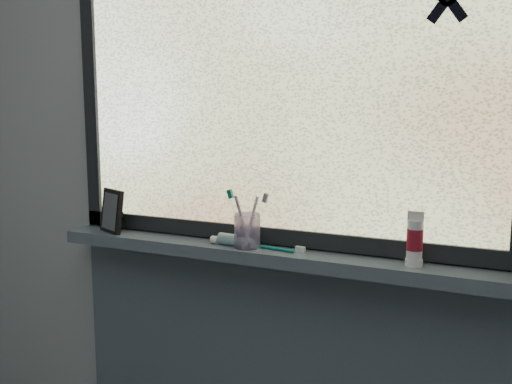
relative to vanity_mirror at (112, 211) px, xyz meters
The scene contains 10 objects.
wall_back 0.68m from the vanity_mirror, ahead, with size 3.00×0.01×2.50m, color #9EA3A8.
windowsill 0.66m from the vanity_mirror, ahead, with size 1.62×0.14×0.04m, color #495462.
window_pane 0.79m from the vanity_mirror, ahead, with size 1.50×0.01×1.00m, color silver.
frame_bottom 0.66m from the vanity_mirror, ahead, with size 1.60×0.03×0.05m, color black.
frame_left 0.46m from the vanity_mirror, 151.64° to the left, with size 0.05×0.03×1.10m, color black.
vanity_mirror is the anchor object (origin of this frame).
toothpaste_tube 0.47m from the vanity_mirror, ahead, with size 0.21×0.04×0.04m, color silver, non-canonical shape.
toothbrush_cup 0.51m from the vanity_mirror, ahead, with size 0.08×0.08×0.10m, color #BBA3D7.
toothbrush_lying 0.57m from the vanity_mirror, ahead, with size 0.23×0.02×0.02m, color #0C6E65, non-canonical shape.
cream_tube 1.01m from the vanity_mirror, ahead, with size 0.04×0.04×0.11m, color silver.
Camera 1 is at (0.59, -0.31, 1.44)m, focal length 40.00 mm.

